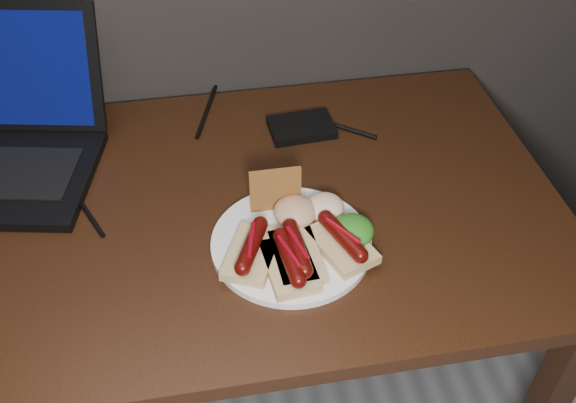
% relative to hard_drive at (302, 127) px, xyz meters
% --- Properties ---
extents(desk, '(1.40, 0.70, 0.75)m').
position_rel_hard_drive_xyz_m(desk, '(-0.29, -0.19, -0.10)').
color(desk, black).
rests_on(desk, ground).
extents(hard_drive, '(0.13, 0.10, 0.02)m').
position_rel_hard_drive_xyz_m(hard_drive, '(0.00, 0.00, 0.00)').
color(hard_drive, black).
rests_on(hard_drive, desk).
extents(desk_cables, '(0.89, 0.45, 0.01)m').
position_rel_hard_drive_xyz_m(desk_cables, '(-0.33, -0.02, -0.00)').
color(desk_cables, black).
rests_on(desk_cables, desk).
extents(plate, '(0.26, 0.26, 0.01)m').
position_rel_hard_drive_xyz_m(plate, '(-0.07, -0.30, -0.00)').
color(plate, silver).
rests_on(plate, desk).
extents(bread_sausage_left, '(0.11, 0.13, 0.04)m').
position_rel_hard_drive_xyz_m(bread_sausage_left, '(-0.14, -0.33, 0.02)').
color(bread_sausage_left, '#DBB881').
rests_on(bread_sausage_left, plate).
extents(bread_sausage_center, '(0.08, 0.12, 0.04)m').
position_rel_hard_drive_xyz_m(bread_sausage_center, '(-0.07, -0.35, 0.02)').
color(bread_sausage_center, '#DBB881').
rests_on(bread_sausage_center, plate).
extents(bread_sausage_right, '(0.11, 0.13, 0.04)m').
position_rel_hard_drive_xyz_m(bread_sausage_right, '(0.00, -0.33, 0.02)').
color(bread_sausage_right, '#DBB881').
rests_on(bread_sausage_right, plate).
extents(bread_sausage_extra, '(0.08, 0.12, 0.04)m').
position_rel_hard_drive_xyz_m(bread_sausage_extra, '(-0.09, -0.36, 0.02)').
color(bread_sausage_extra, '#DBB881').
rests_on(bread_sausage_extra, plate).
extents(crispbread, '(0.09, 0.01, 0.08)m').
position_rel_hard_drive_xyz_m(crispbread, '(-0.09, -0.22, 0.05)').
color(crispbread, '#AB672F').
rests_on(crispbread, plate).
extents(salad_greens, '(0.07, 0.07, 0.04)m').
position_rel_hard_drive_xyz_m(salad_greens, '(0.02, -0.31, 0.02)').
color(salad_greens, '#1C5811').
rests_on(salad_greens, plate).
extents(salsa_mound, '(0.07, 0.07, 0.04)m').
position_rel_hard_drive_xyz_m(salsa_mound, '(-0.06, -0.26, 0.02)').
color(salsa_mound, maroon).
rests_on(salsa_mound, plate).
extents(coleslaw_mound, '(0.06, 0.06, 0.04)m').
position_rel_hard_drive_xyz_m(coleslaw_mound, '(-0.01, -0.25, 0.02)').
color(coleslaw_mound, white).
rests_on(coleslaw_mound, plate).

